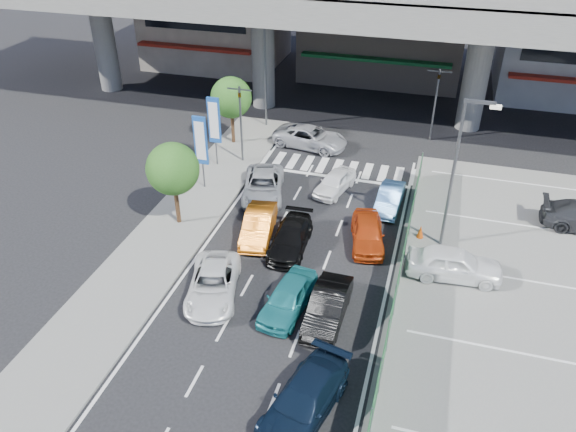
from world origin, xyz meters
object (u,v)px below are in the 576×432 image
(tree_near, at_px, (173,169))
(kei_truck_front_right, at_px, (390,199))
(wagon_silver_front_left, at_px, (263,186))
(signboard_far, at_px, (214,122))
(traffic_light_right, at_px, (438,87))
(taxi_teal_mid, at_px, (288,298))
(street_lamp_right, at_px, (459,163))
(minivan_navy_back, at_px, (304,400))
(sedan_white_front_mid, at_px, (335,182))
(parked_sedan_white, at_px, (454,264))
(taxi_orange_left, at_px, (259,225))
(street_lamp_left, at_px, (267,64))
(tree_far, at_px, (231,98))
(sedan_black_mid, at_px, (291,238))
(hatch_black_mid_right, at_px, (328,307))
(signboard_near, at_px, (201,143))
(sedan_white_mid_left, at_px, (213,284))
(traffic_light_left, at_px, (240,106))
(taxi_orange_right, at_px, (368,233))
(crossing_wagon_silver, at_px, (310,137))
(traffic_cone, at_px, (420,231))

(tree_near, xyz_separation_m, kei_truck_front_right, (10.91, 4.88, -2.78))
(wagon_silver_front_left, bearing_deg, tree_near, -144.92)
(signboard_far, bearing_deg, kei_truck_front_right, -10.41)
(traffic_light_right, height_order, taxi_teal_mid, traffic_light_right)
(street_lamp_right, xyz_separation_m, minivan_navy_back, (-4.34, -12.23, -4.08))
(sedan_white_front_mid, bearing_deg, minivan_navy_back, -67.21)
(sedan_white_front_mid, distance_m, parked_sedan_white, 9.73)
(taxi_orange_left, height_order, parked_sedan_white, parked_sedan_white)
(street_lamp_left, height_order, wagon_silver_front_left, street_lamp_left)
(tree_far, xyz_separation_m, taxi_teal_mid, (8.54, -15.55, -2.70))
(taxi_teal_mid, bearing_deg, sedan_black_mid, 112.19)
(traffic_light_right, relative_size, kei_truck_front_right, 1.40)
(hatch_black_mid_right, bearing_deg, signboard_near, 137.63)
(signboard_far, distance_m, sedan_black_mid, 10.66)
(wagon_silver_front_left, distance_m, kei_truck_front_right, 7.42)
(traffic_light_right, relative_size, signboard_near, 1.11)
(street_lamp_right, distance_m, tree_far, 17.27)
(traffic_light_right, distance_m, signboard_far, 15.38)
(signboard_far, xyz_separation_m, sedan_white_mid_left, (4.76, -12.06, -2.41))
(sedan_white_mid_left, xyz_separation_m, sedan_black_mid, (2.39, 4.54, -0.02))
(tree_far, height_order, hatch_black_mid_right, tree_far)
(tree_near, distance_m, parked_sedan_white, 14.93)
(traffic_light_left, distance_m, sedan_white_front_mid, 7.76)
(street_lamp_right, distance_m, taxi_orange_right, 5.73)
(taxi_orange_right, distance_m, wagon_silver_front_left, 7.45)
(signboard_near, bearing_deg, hatch_black_mid_right, -43.23)
(minivan_navy_back, distance_m, crossing_wagon_silver, 22.35)
(sedan_black_mid, relative_size, kei_truck_front_right, 1.17)
(street_lamp_right, height_order, signboard_far, street_lamp_right)
(tree_far, bearing_deg, street_lamp_left, 67.16)
(tree_near, bearing_deg, hatch_black_mid_right, -28.45)
(minivan_navy_back, bearing_deg, kei_truck_front_right, 99.74)
(tree_near, relative_size, kei_truck_front_right, 1.29)
(parked_sedan_white, bearing_deg, traffic_light_right, 4.08)
(street_lamp_left, relative_size, minivan_navy_back, 1.68)
(traffic_cone, bearing_deg, sedan_white_front_mid, 146.39)
(tree_near, relative_size, traffic_cone, 6.71)
(street_lamp_left, height_order, traffic_cone, street_lamp_left)
(hatch_black_mid_right, xyz_separation_m, wagon_silver_front_left, (-6.03, 9.30, 0.00))
(traffic_light_right, bearing_deg, tree_near, -129.81)
(signboard_near, relative_size, taxi_teal_mid, 1.16)
(wagon_silver_front_left, bearing_deg, street_lamp_left, 91.77)
(traffic_light_right, xyz_separation_m, taxi_orange_right, (-2.22, -14.03, -3.25))
(sedan_black_mid, distance_m, traffic_cone, 6.94)
(hatch_black_mid_right, relative_size, taxi_orange_left, 1.00)
(crossing_wagon_silver, height_order, parked_sedan_white, parked_sedan_white)
(wagon_silver_front_left, bearing_deg, traffic_light_right, 36.11)
(taxi_orange_right, height_order, parked_sedan_white, parked_sedan_white)
(taxi_teal_mid, height_order, taxi_orange_right, same)
(sedan_white_mid_left, bearing_deg, signboard_near, 101.13)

